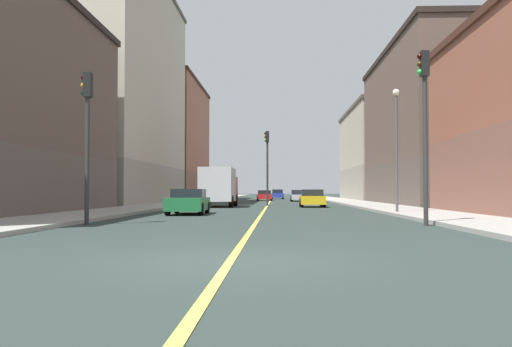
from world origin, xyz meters
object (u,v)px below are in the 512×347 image
at_px(car_yellow, 312,198).
at_px(car_red, 264,196).
at_px(car_silver, 299,196).
at_px(box_truck, 219,186).
at_px(traffic_light_median_far, 267,158).
at_px(car_green, 188,202).
at_px(building_right_distant, 164,141).
at_px(building_left_far, 389,154).
at_px(building_right_midblock, 110,91).
at_px(street_lamp_left_near, 396,136).
at_px(building_left_mid, 444,127).
at_px(car_blue, 277,194).
at_px(traffic_light_right_near, 87,125).
at_px(car_white, 298,195).
at_px(traffic_light_left_near, 424,113).

bearing_deg(car_yellow, car_red, 99.41).
distance_m(car_silver, box_truck, 21.51).
relative_size(traffic_light_median_far, box_truck, 0.92).
xyz_separation_m(car_green, box_truck, (0.21, 12.80, 0.92)).
bearing_deg(box_truck, building_right_distant, 108.33).
relative_size(building_left_far, car_silver, 4.82).
relative_size(building_left_far, building_right_midblock, 0.86).
bearing_deg(building_right_midblock, car_red, 46.41).
relative_size(traffic_light_median_far, street_lamp_left_near, 0.95).
distance_m(building_left_mid, street_lamp_left_near, 20.58).
bearing_deg(box_truck, building_left_mid, 18.25).
distance_m(car_yellow, car_blue, 38.40).
bearing_deg(building_left_far, traffic_light_median_far, -119.65).
xyz_separation_m(traffic_light_right_near, traffic_light_median_far, (6.05, 24.50, 0.31)).
bearing_deg(car_yellow, building_left_far, 68.33).
relative_size(building_right_distant, traffic_light_right_near, 4.04).
bearing_deg(car_white, traffic_light_left_near, -87.19).
relative_size(building_right_distant, car_yellow, 5.56).
relative_size(traffic_light_right_near, car_white, 1.34).
bearing_deg(traffic_light_median_far, car_green, -103.71).
distance_m(traffic_light_left_near, street_lamp_left_near, 9.22).
bearing_deg(street_lamp_left_near, car_white, 94.80).
bearing_deg(building_right_midblock, car_silver, 29.05).
distance_m(car_white, car_silver, 9.13).
xyz_separation_m(traffic_light_left_near, car_green, (-9.83, 8.85, -3.34)).
xyz_separation_m(building_right_distant, car_red, (14.43, -9.72, -7.60)).
xyz_separation_m(building_right_midblock, building_right_distant, (-0.00, 24.88, -2.59)).
xyz_separation_m(car_red, car_silver, (3.99, -4.93, 0.01)).
distance_m(building_left_mid, car_silver, 19.55).
bearing_deg(traffic_light_left_near, street_lamp_left_near, 83.67).
bearing_deg(car_silver, building_left_far, 37.43).
bearing_deg(street_lamp_left_near, traffic_light_median_far, 114.62).
relative_size(car_silver, car_blue, 1.14).
xyz_separation_m(car_red, car_blue, (1.61, 12.90, 0.05)).
bearing_deg(car_silver, box_truck, -108.49).
height_order(building_left_far, traffic_light_median_far, building_left_far).
bearing_deg(building_right_distant, building_right_midblock, -90.00).
xyz_separation_m(traffic_light_median_far, street_lamp_left_near, (7.03, -15.34, 0.17)).
height_order(traffic_light_median_far, car_blue, traffic_light_median_far).
bearing_deg(car_yellow, building_right_midblock, 151.19).
bearing_deg(building_left_mid, traffic_light_right_near, -127.35).
relative_size(building_right_midblock, car_silver, 5.57).
relative_size(traffic_light_right_near, car_yellow, 1.38).
relative_size(car_white, car_silver, 0.89).
bearing_deg(car_green, traffic_light_median_far, 76.29).
relative_size(traffic_light_left_near, car_yellow, 1.54).
height_order(building_right_distant, traffic_light_median_far, building_right_distant).
bearing_deg(car_red, car_silver, -50.98).
xyz_separation_m(building_right_midblock, car_red, (14.43, 15.16, -10.19)).
bearing_deg(car_silver, building_left_mid, -49.75).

